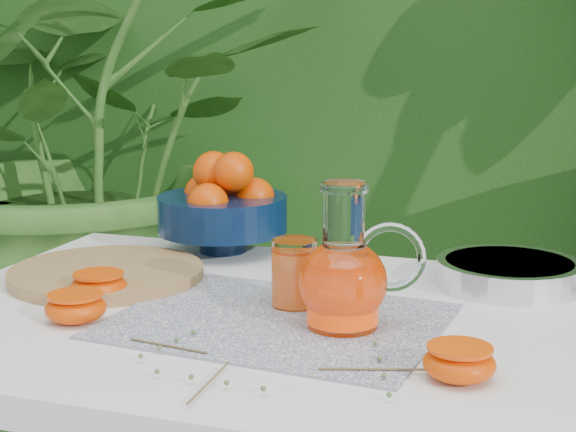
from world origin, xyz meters
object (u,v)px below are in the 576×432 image
(saute_pan, at_px, (511,272))
(juice_pitcher, at_px, (345,278))
(white_table, at_px, (283,371))
(cutting_board, at_px, (107,274))
(fruit_bowl, at_px, (223,205))

(saute_pan, bearing_deg, juice_pitcher, -124.45)
(white_table, xyz_separation_m, cutting_board, (-0.31, 0.07, 0.09))
(cutting_board, height_order, saute_pan, saute_pan)
(fruit_bowl, height_order, saute_pan, fruit_bowl)
(juice_pitcher, xyz_separation_m, saute_pan, (0.18, 0.27, -0.05))
(cutting_board, bearing_deg, saute_pan, 15.18)
(cutting_board, relative_size, fruit_bowl, 1.26)
(white_table, distance_m, saute_pan, 0.38)
(juice_pitcher, distance_m, saute_pan, 0.33)
(cutting_board, distance_m, saute_pan, 0.61)
(fruit_bowl, relative_size, juice_pitcher, 1.26)
(white_table, height_order, juice_pitcher, juice_pitcher)
(fruit_bowl, bearing_deg, white_table, -54.67)
(cutting_board, bearing_deg, white_table, -13.13)
(white_table, xyz_separation_m, fruit_bowl, (-0.21, 0.30, 0.16))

